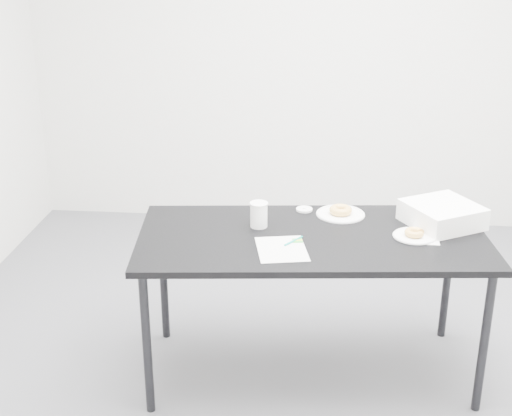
# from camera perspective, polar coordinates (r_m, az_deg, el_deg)

# --- Properties ---
(floor) EXTENTS (4.00, 4.00, 0.00)m
(floor) POSITION_cam_1_polar(r_m,az_deg,el_deg) (3.96, 1.70, -11.98)
(floor) COLOR #504F55
(floor) RESTS_ON ground
(wall_back) EXTENTS (4.00, 0.02, 2.70)m
(wall_back) POSITION_cam_1_polar(r_m,az_deg,el_deg) (5.36, 3.31, 12.61)
(wall_back) COLOR silver
(wall_back) RESTS_ON floor
(table) EXTENTS (1.78, 0.97, 0.78)m
(table) POSITION_cam_1_polar(r_m,az_deg,el_deg) (3.53, 4.51, -3.06)
(table) COLOR black
(table) RESTS_ON floor
(scorecard) EXTENTS (0.28, 0.33, 0.00)m
(scorecard) POSITION_cam_1_polar(r_m,az_deg,el_deg) (3.35, 2.07, -3.30)
(scorecard) COLOR silver
(scorecard) RESTS_ON table
(logo_patch) EXTENTS (0.05, 0.05, 0.00)m
(logo_patch) POSITION_cam_1_polar(r_m,az_deg,el_deg) (3.43, 3.34, -2.62)
(logo_patch) COLOR green
(logo_patch) RESTS_ON scorecard
(pen) EXTENTS (0.09, 0.11, 0.01)m
(pen) POSITION_cam_1_polar(r_m,az_deg,el_deg) (3.42, 3.02, -2.64)
(pen) COLOR #0C8C81
(pen) RESTS_ON scorecard
(napkin) EXTENTS (0.15, 0.15, 0.00)m
(napkin) POSITION_cam_1_polar(r_m,az_deg,el_deg) (3.55, 13.23, -2.39)
(napkin) COLOR silver
(napkin) RESTS_ON table
(plate_near) EXTENTS (0.21, 0.21, 0.01)m
(plate_near) POSITION_cam_1_polar(r_m,az_deg,el_deg) (3.55, 12.54, -2.21)
(plate_near) COLOR white
(plate_near) RESTS_ON napkin
(donut_near) EXTENTS (0.11, 0.11, 0.03)m
(donut_near) POSITION_cam_1_polar(r_m,az_deg,el_deg) (3.55, 12.57, -1.93)
(donut_near) COLOR gold
(donut_near) RESTS_ON plate_near
(plate_far) EXTENTS (0.25, 0.25, 0.01)m
(plate_far) POSITION_cam_1_polar(r_m,az_deg,el_deg) (3.76, 6.77, -0.50)
(plate_far) COLOR white
(plate_far) RESTS_ON table
(donut_far) EXTENTS (0.13, 0.13, 0.04)m
(donut_far) POSITION_cam_1_polar(r_m,az_deg,el_deg) (3.75, 6.79, -0.17)
(donut_far) COLOR gold
(donut_far) RESTS_ON plate_far
(coffee_cup) EXTENTS (0.09, 0.09, 0.13)m
(coffee_cup) POSITION_cam_1_polar(r_m,az_deg,el_deg) (3.57, 0.23, -0.53)
(coffee_cup) COLOR white
(coffee_cup) RESTS_ON table
(cup_lid) EXTENTS (0.09, 0.09, 0.01)m
(cup_lid) POSITION_cam_1_polar(r_m,az_deg,el_deg) (3.80, 3.88, -0.12)
(cup_lid) COLOR white
(cup_lid) RESTS_ON table
(bakery_box) EXTENTS (0.45, 0.45, 0.11)m
(bakery_box) POSITION_cam_1_polar(r_m,az_deg,el_deg) (3.72, 14.67, -0.50)
(bakery_box) COLOR white
(bakery_box) RESTS_ON table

